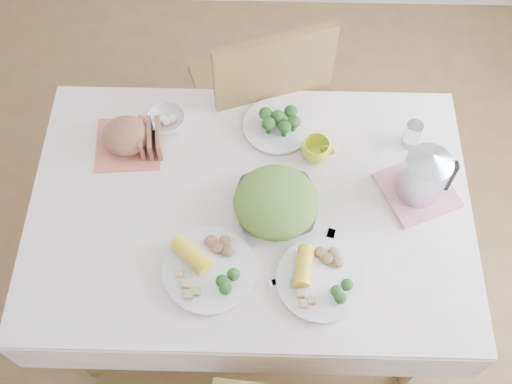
{
  "coord_description": "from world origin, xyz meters",
  "views": [
    {
      "loc": [
        0.04,
        -0.96,
        2.55
      ],
      "look_at": [
        0.02,
        0.02,
        0.82
      ],
      "focal_mm": 42.0,
      "sensor_mm": 36.0,
      "label": 1
    }
  ],
  "objects_px": {
    "salad_bowl": "(276,207)",
    "dinner_plate_right": "(320,280)",
    "yellow_mug": "(316,150)",
    "electric_kettle": "(425,173)",
    "dining_table": "(251,252)",
    "chair_far": "(256,100)",
    "dinner_plate_left": "(210,270)"
  },
  "relations": [
    {
      "from": "dinner_plate_left",
      "to": "dinner_plate_right",
      "type": "distance_m",
      "value": 0.35
    },
    {
      "from": "dinner_plate_left",
      "to": "electric_kettle",
      "type": "xyz_separation_m",
      "value": [
        0.69,
        0.31,
        0.11
      ]
    },
    {
      "from": "dinner_plate_right",
      "to": "yellow_mug",
      "type": "distance_m",
      "value": 0.47
    },
    {
      "from": "yellow_mug",
      "to": "electric_kettle",
      "type": "distance_m",
      "value": 0.38
    },
    {
      "from": "salad_bowl",
      "to": "dinner_plate_right",
      "type": "relative_size",
      "value": 0.93
    },
    {
      "from": "dining_table",
      "to": "salad_bowl",
      "type": "relative_size",
      "value": 5.29
    },
    {
      "from": "chair_far",
      "to": "dinner_plate_left",
      "type": "relative_size",
      "value": 3.53
    },
    {
      "from": "yellow_mug",
      "to": "salad_bowl",
      "type": "bearing_deg",
      "value": -121.44
    },
    {
      "from": "salad_bowl",
      "to": "dining_table",
      "type": "bearing_deg",
      "value": 166.95
    },
    {
      "from": "dinner_plate_right",
      "to": "yellow_mug",
      "type": "height_order",
      "value": "yellow_mug"
    },
    {
      "from": "yellow_mug",
      "to": "chair_far",
      "type": "bearing_deg",
      "value": 114.77
    },
    {
      "from": "dinner_plate_left",
      "to": "dinner_plate_right",
      "type": "height_order",
      "value": "same"
    },
    {
      "from": "dining_table",
      "to": "dinner_plate_left",
      "type": "relative_size",
      "value": 4.67
    },
    {
      "from": "dinner_plate_right",
      "to": "dinner_plate_left",
      "type": "bearing_deg",
      "value": 175.78
    },
    {
      "from": "salad_bowl",
      "to": "dinner_plate_left",
      "type": "height_order",
      "value": "salad_bowl"
    },
    {
      "from": "dinner_plate_right",
      "to": "electric_kettle",
      "type": "distance_m",
      "value": 0.49
    },
    {
      "from": "chair_far",
      "to": "electric_kettle",
      "type": "height_order",
      "value": "chair_far"
    },
    {
      "from": "dining_table",
      "to": "electric_kettle",
      "type": "xyz_separation_m",
      "value": [
        0.57,
        0.07,
        0.51
      ]
    },
    {
      "from": "chair_far",
      "to": "dinner_plate_left",
      "type": "distance_m",
      "value": 0.99
    },
    {
      "from": "dining_table",
      "to": "chair_far",
      "type": "relative_size",
      "value": 1.32
    },
    {
      "from": "chair_far",
      "to": "electric_kettle",
      "type": "distance_m",
      "value": 0.94
    },
    {
      "from": "salad_bowl",
      "to": "dinner_plate_right",
      "type": "bearing_deg",
      "value": -60.08
    },
    {
      "from": "dinner_plate_left",
      "to": "electric_kettle",
      "type": "distance_m",
      "value": 0.77
    },
    {
      "from": "chair_far",
      "to": "salad_bowl",
      "type": "height_order",
      "value": "chair_far"
    },
    {
      "from": "dining_table",
      "to": "yellow_mug",
      "type": "height_order",
      "value": "yellow_mug"
    },
    {
      "from": "dining_table",
      "to": "salad_bowl",
      "type": "distance_m",
      "value": 0.43
    },
    {
      "from": "dinner_plate_right",
      "to": "yellow_mug",
      "type": "xyz_separation_m",
      "value": [
        -0.01,
        0.47,
        0.03
      ]
    },
    {
      "from": "dinner_plate_right",
      "to": "dining_table",
      "type": "bearing_deg",
      "value": 130.55
    },
    {
      "from": "dining_table",
      "to": "electric_kettle",
      "type": "relative_size",
      "value": 6.59
    },
    {
      "from": "dinner_plate_left",
      "to": "dinner_plate_right",
      "type": "xyz_separation_m",
      "value": [
        0.35,
        -0.03,
        0.0
      ]
    },
    {
      "from": "dining_table",
      "to": "dinner_plate_right",
      "type": "xyz_separation_m",
      "value": [
        0.23,
        -0.27,
        0.4
      ]
    },
    {
      "from": "salad_bowl",
      "to": "dinner_plate_left",
      "type": "bearing_deg",
      "value": -133.1
    }
  ]
}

